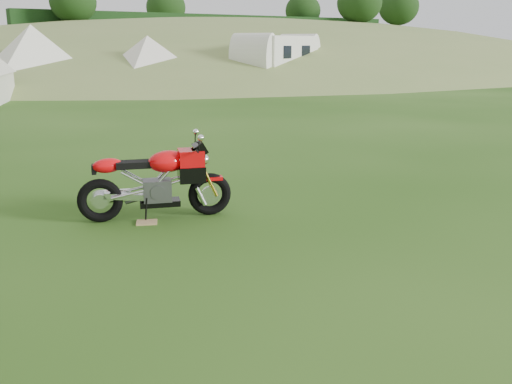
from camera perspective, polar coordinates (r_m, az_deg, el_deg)
ground at (r=5.64m, az=2.68°, el=-6.98°), size 120.00×120.00×0.00m
hillside at (r=51.90m, az=-2.81°, el=12.53°), size 80.00×64.00×8.00m
hedgerow at (r=51.90m, az=-2.81°, el=12.53°), size 36.00×1.20×8.60m
sport_motorcycle at (r=6.95m, az=-10.06°, el=1.56°), size 1.79×1.04×1.05m
plywood_board at (r=6.91m, az=-10.87°, el=-2.99°), size 0.30×0.28×0.02m
tent_mid at (r=27.16m, az=-21.36°, el=12.33°), size 3.28×3.28×2.73m
tent_right at (r=26.07m, az=-10.71°, el=12.69°), size 2.97×2.97×2.45m
caravan at (r=27.35m, az=2.14°, el=12.96°), size 5.57×4.07×2.38m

